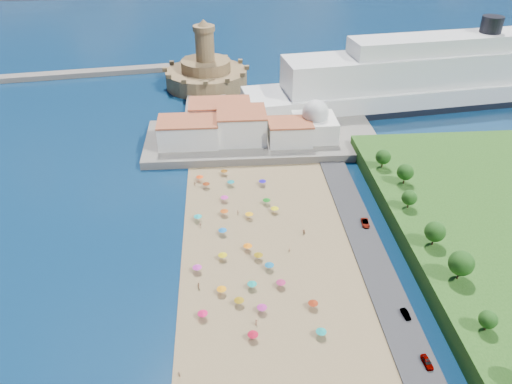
{
  "coord_description": "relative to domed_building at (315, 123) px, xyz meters",
  "views": [
    {
      "loc": [
        -5.61,
        -101.57,
        88.75
      ],
      "look_at": [
        4.0,
        25.0,
        8.0
      ],
      "focal_mm": 35.0,
      "sensor_mm": 36.0,
      "label": 1
    }
  ],
  "objects": [
    {
      "name": "terrace",
      "position": [
        -20.0,
        2.0,
        -7.47
      ],
      "size": [
        90.0,
        36.0,
        3.0
      ],
      "primitive_type": "cube",
      "color": "#59544C",
      "rests_on": "ground"
    },
    {
      "name": "ground",
      "position": [
        -30.0,
        -71.0,
        -8.97
      ],
      "size": [
        700.0,
        700.0,
        0.0
      ],
      "primitive_type": "plane",
      "color": "#071938",
      "rests_on": "ground"
    },
    {
      "name": "domed_building",
      "position": [
        0.0,
        0.0,
        0.0
      ],
      "size": [
        16.0,
        16.0,
        15.0
      ],
      "color": "silver",
      "rests_on": "terrace"
    },
    {
      "name": "breakwater",
      "position": [
        -140.0,
        82.0,
        -7.67
      ],
      "size": [
        199.03,
        34.77,
        2.6
      ],
      "primitive_type": "cube",
      "rotation": [
        0.0,
        0.0,
        0.14
      ],
      "color": "#59544C",
      "rests_on": "ground"
    },
    {
      "name": "cruise_ship",
      "position": [
        60.35,
        36.78,
        2.21
      ],
      "size": [
        174.5,
        48.6,
        37.76
      ],
      "color": "black",
      "rests_on": "ground"
    },
    {
      "name": "fortress",
      "position": [
        -42.0,
        67.0,
        -2.29
      ],
      "size": [
        40.0,
        40.0,
        32.4
      ],
      "color": "olive",
      "rests_on": "ground"
    },
    {
      "name": "jetty",
      "position": [
        -42.0,
        37.0,
        -7.77
      ],
      "size": [
        18.0,
        70.0,
        2.4
      ],
      "primitive_type": "cube",
      "color": "#59544C",
      "rests_on": "ground"
    },
    {
      "name": "beachgoers",
      "position": [
        -30.7,
        -75.02,
        -7.83
      ],
      "size": [
        34.59,
        95.11,
        1.89
      ],
      "color": "tan",
      "rests_on": "beach"
    },
    {
      "name": "hillside_trees",
      "position": [
        19.47,
        -75.29,
        1.07
      ],
      "size": [
        9.1,
        105.41,
        7.86
      ],
      "color": "#382314",
      "rests_on": "hillside"
    },
    {
      "name": "waterfront_buildings",
      "position": [
        -33.05,
        2.64,
        -1.1
      ],
      "size": [
        57.0,
        29.0,
        11.0
      ],
      "color": "silver",
      "rests_on": "terrace"
    },
    {
      "name": "beach_parasols",
      "position": [
        -30.16,
        -77.47,
        -6.83
      ],
      "size": [
        31.28,
        116.68,
        2.2
      ],
      "color": "gray",
      "rests_on": "beach"
    },
    {
      "name": "parked_cars",
      "position": [
        6.0,
        -78.03,
        -7.62
      ],
      "size": [
        2.66,
        54.95,
        1.36
      ],
      "color": "gray",
      "rests_on": "promenade"
    }
  ]
}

